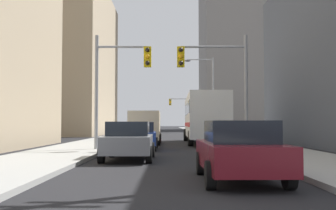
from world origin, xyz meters
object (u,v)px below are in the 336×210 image
Objects in this scene: city_bus at (202,117)px; traffic_signal_near_right at (214,73)px; cargo_van_beige at (143,126)px; sedan_grey at (127,141)px; traffic_signal_far_right at (181,107)px; traffic_signal_near_left at (118,74)px; sedan_blue at (137,136)px; sedan_maroon at (237,150)px.

traffic_signal_near_right is (-0.14, -8.44, 2.11)m from city_bus.
sedan_grey is (0.02, -12.08, -0.52)m from cargo_van_beige.
cargo_van_beige is at bearing -96.04° from traffic_signal_far_right.
traffic_signal_near_left is at bearing -179.99° from traffic_signal_near_right.
sedan_blue is at bearing 159.24° from traffic_signal_near_right.
sedan_blue is at bearing -121.27° from city_bus.
traffic_signal_near_right is at bearing 49.06° from sedan_grey.
traffic_signal_far_right is at bearing 83.82° from traffic_signal_near_left.
city_bus is 2.21× the size of cargo_van_beige.
city_bus is 10.08m from traffic_signal_near_left.
traffic_signal_near_right is 44.43m from traffic_signal_far_right.
traffic_signal_near_left is (-5.10, -8.44, 2.07)m from city_bus.
sedan_maroon is at bearing -92.49° from city_bus.
traffic_signal_far_right is at bearing 84.79° from sedan_blue.
traffic_signal_near_right is 1.00× the size of traffic_signal_far_right.
city_bus is at bearing 13.56° from cargo_van_beige.
city_bus reaches higher than sedan_maroon.
city_bus is 2.73× the size of sedan_maroon.
city_bus is at bearing -89.55° from traffic_signal_far_right.
sedan_maroon is 55.03m from traffic_signal_far_right.
traffic_signal_near_left is at bearing -96.90° from cargo_van_beige.
sedan_grey is at bearing -130.94° from traffic_signal_near_right.
city_bus is at bearing 58.89° from traffic_signal_near_left.
sedan_blue is 43.20m from traffic_signal_far_right.
sedan_blue is at bearing -95.21° from traffic_signal_far_right.
sedan_grey and sedan_blue have the same top height.
sedan_blue is 0.71× the size of traffic_signal_near_right.
traffic_signal_far_right reaches higher than cargo_van_beige.
traffic_signal_near_left and traffic_signal_far_right have the same top height.
city_bus is at bearing 58.73° from sedan_blue.
city_bus is at bearing 89.04° from traffic_signal_near_right.
traffic_signal_near_right reaches higher than sedan_blue.
cargo_van_beige is 7.96m from traffic_signal_near_left.
traffic_signal_near_left is at bearing -96.18° from traffic_signal_far_right.
traffic_signal_far_right is (3.92, 37.00, 2.76)m from cargo_van_beige.
sedan_grey is at bearing 119.83° from sedan_maroon.
traffic_signal_far_right reaches higher than sedan_blue.
city_bus is 1.92× the size of traffic_signal_near_right.
sedan_blue is (-4.19, -6.91, -1.16)m from city_bus.
cargo_van_beige is at bearing 100.66° from sedan_maroon.
traffic_signal_near_left reaches higher than sedan_grey.
sedan_maroon is 0.71× the size of traffic_signal_near_left.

